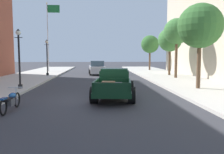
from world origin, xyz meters
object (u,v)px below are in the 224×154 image
(street_lamp_near, at_px, (19,54))
(street_tree_third, at_px, (170,40))
(street_lamp_far, at_px, (47,55))
(street_tree_second, at_px, (177,32))
(hotrod_truck_dark_green, at_px, (114,84))
(flagpole, at_px, (49,29))
(car_background_silver, at_px, (97,68))
(street_tree_farthest, at_px, (150,44))
(motorcycle_parked, at_px, (11,101))
(street_tree_nearest, at_px, (200,26))

(street_lamp_near, bearing_deg, street_tree_third, 36.14)
(street_lamp_far, relative_size, street_tree_second, 0.68)
(hotrod_truck_dark_green, relative_size, street_tree_second, 0.90)
(street_lamp_far, distance_m, flagpole, 7.41)
(car_background_silver, bearing_deg, street_tree_third, -20.20)
(street_lamp_near, height_order, flagpole, flagpole)
(street_lamp_near, bearing_deg, street_tree_farthest, 55.26)
(motorcycle_parked, bearing_deg, car_background_silver, 79.33)
(street_tree_farthest, bearing_deg, motorcycle_parked, -114.94)
(car_background_silver, bearing_deg, motorcycle_parked, -100.67)
(street_lamp_far, bearing_deg, street_tree_farthest, 32.78)
(hotrod_truck_dark_green, height_order, street_tree_farthest, street_tree_farthest)
(hotrod_truck_dark_green, bearing_deg, street_tree_nearest, 20.57)
(motorcycle_parked, bearing_deg, street_lamp_far, 97.06)
(motorcycle_parked, height_order, flagpole, flagpole)
(hotrod_truck_dark_green, bearing_deg, street_lamp_far, 116.74)
(hotrod_truck_dark_green, bearing_deg, street_tree_second, 54.50)
(street_lamp_near, xyz_separation_m, street_lamp_far, (-0.40, 9.89, 0.00))
(hotrod_truck_dark_green, bearing_deg, motorcycle_parked, -147.29)
(street_tree_second, relative_size, street_tree_farthest, 1.11)
(street_lamp_near, height_order, street_tree_farthest, street_tree_farthest)
(street_lamp_near, distance_m, street_tree_nearest, 11.80)
(motorcycle_parked, distance_m, street_lamp_near, 6.22)
(motorcycle_parked, xyz_separation_m, street_tree_nearest, (10.12, 4.99, 3.71))
(flagpole, xyz_separation_m, street_tree_nearest, (13.11, -17.12, -1.62))
(hotrod_truck_dark_green, xyz_separation_m, street_tree_third, (6.89, 12.26, 3.21))
(street_tree_third, bearing_deg, hotrod_truck_dark_green, -119.35)
(street_tree_third, bearing_deg, flagpole, 154.08)
(motorcycle_parked, bearing_deg, street_tree_third, 53.08)
(street_tree_nearest, xyz_separation_m, street_tree_second, (0.93, 7.09, 0.38))
(street_tree_nearest, bearing_deg, car_background_silver, 117.19)
(street_tree_nearest, bearing_deg, street_tree_second, 82.54)
(street_tree_second, xyz_separation_m, street_tree_third, (0.32, 3.05, -0.57))
(car_background_silver, distance_m, flagpole, 9.07)
(motorcycle_parked, relative_size, flagpole, 0.23)
(street_tree_nearest, bearing_deg, flagpole, 127.44)
(car_background_silver, distance_m, street_lamp_near, 13.40)
(motorcycle_parked, relative_size, car_background_silver, 0.48)
(car_background_silver, bearing_deg, street_tree_nearest, -62.81)
(street_tree_third, bearing_deg, street_tree_nearest, -97.04)
(street_lamp_far, bearing_deg, street_tree_third, -2.02)
(street_lamp_far, xyz_separation_m, street_tree_third, (13.30, -0.47, 1.58))
(flagpole, bearing_deg, hotrod_truck_dark_green, -68.78)
(street_tree_nearest, bearing_deg, motorcycle_parked, -153.74)
(motorcycle_parked, height_order, street_lamp_near, street_lamp_near)
(motorcycle_parked, xyz_separation_m, street_lamp_far, (-1.93, 15.60, 1.94))
(hotrod_truck_dark_green, xyz_separation_m, car_background_silver, (-1.07, 15.19, 0.01))
(motorcycle_parked, bearing_deg, street_tree_second, 47.57)
(street_tree_nearest, xyz_separation_m, street_tree_third, (1.25, 10.14, -0.19))
(street_lamp_near, relative_size, flagpole, 0.42)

